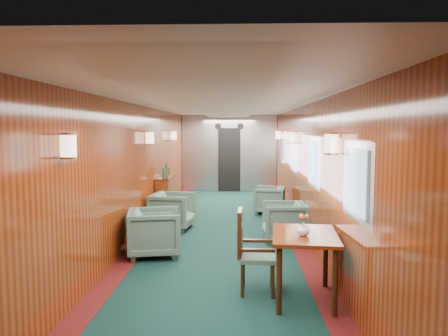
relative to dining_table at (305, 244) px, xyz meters
name	(u,v)px	position (x,y,z in m)	size (l,w,h in m)	color
room	(221,148)	(-1.08, 2.90, 0.98)	(12.00, 12.10, 2.40)	black
bulkhead	(229,154)	(-1.08, 8.82, 0.53)	(2.98, 0.17, 2.39)	#A8ABAF
windows_right	(302,157)	(0.41, 3.15, 0.80)	(0.02, 8.60, 0.80)	#B5B7BD
wall_sconces	(223,138)	(-1.08, 3.47, 1.14)	(2.97, 7.97, 0.25)	beige
dining_table	(305,244)	(0.00, 0.00, 0.00)	(0.81, 1.09, 0.78)	maroon
side_chair	(250,248)	(-0.62, 0.20, -0.10)	(0.47, 0.49, 1.01)	#1B3F37
credenza	(165,196)	(-2.42, 4.73, -0.19)	(0.32, 1.01, 1.18)	maroon
flower_vase	(303,229)	(-0.03, -0.10, 0.20)	(0.14, 0.14, 0.15)	silver
armchair_left_near	(155,232)	(-2.07, 1.69, -0.29)	(0.78, 0.80, 0.73)	#1B3F37
armchair_left_far	(172,211)	(-2.07, 3.51, -0.29)	(0.77, 0.79, 0.72)	#1B3F37
armchair_right_near	(284,221)	(0.04, 2.69, -0.31)	(0.73, 0.75, 0.69)	#1B3F37
armchair_right_far	(269,200)	(-0.05, 5.19, -0.34)	(0.67, 0.69, 0.63)	#1B3F37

